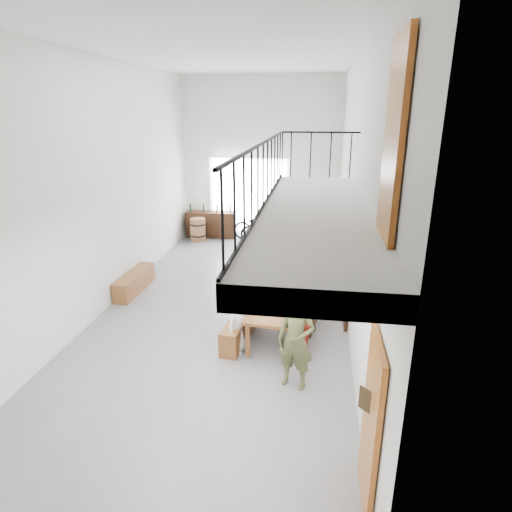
% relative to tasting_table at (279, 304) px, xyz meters
% --- Properties ---
extents(floor, '(12.00, 12.00, 0.00)m').
position_rel_tasting_table_xyz_m(floor, '(-1.33, 1.17, -0.71)').
color(floor, slate).
rests_on(floor, ground).
extents(room_walls, '(12.00, 12.00, 12.00)m').
position_rel_tasting_table_xyz_m(room_walls, '(-1.33, 1.17, 2.85)').
color(room_walls, white).
rests_on(room_walls, ground).
extents(gateway_portal, '(2.80, 0.08, 2.80)m').
position_rel_tasting_table_xyz_m(gateway_portal, '(-1.73, 7.11, 0.69)').
color(gateway_portal, white).
rests_on(gateway_portal, ground).
extents(right_wall_decor, '(0.07, 8.28, 5.07)m').
position_rel_tasting_table_xyz_m(right_wall_decor, '(1.37, -0.70, 1.04)').
color(right_wall_decor, '#A75D1D').
rests_on(right_wall_decor, ground).
extents(balcony, '(1.52, 5.62, 4.00)m').
position_rel_tasting_table_xyz_m(balcony, '(0.64, -1.96, 2.26)').
color(balcony, white).
rests_on(balcony, ground).
extents(tasting_table, '(1.16, 2.31, 0.79)m').
position_rel_tasting_table_xyz_m(tasting_table, '(0.00, 0.00, 0.00)').
color(tasting_table, brown).
rests_on(tasting_table, ground).
extents(bench_inner, '(0.64, 2.19, 0.50)m').
position_rel_tasting_table_xyz_m(bench_inner, '(-0.70, 0.02, -0.46)').
color(bench_inner, brown).
rests_on(bench_inner, ground).
extents(bench_wall, '(0.56, 1.77, 0.40)m').
position_rel_tasting_table_xyz_m(bench_wall, '(0.55, 0.09, -0.50)').
color(bench_wall, brown).
rests_on(bench_wall, ground).
extents(tableware, '(0.51, 1.45, 0.35)m').
position_rel_tasting_table_xyz_m(tableware, '(0.08, -0.09, 0.22)').
color(tableware, black).
rests_on(tableware, tasting_table).
extents(side_bench, '(0.42, 1.73, 0.48)m').
position_rel_tasting_table_xyz_m(side_bench, '(-3.83, 1.75, -0.46)').
color(side_bench, brown).
rests_on(side_bench, ground).
extents(oak_barrel, '(0.54, 0.54, 0.80)m').
position_rel_tasting_table_xyz_m(oak_barrel, '(-3.43, 6.30, -0.31)').
color(oak_barrel, brown).
rests_on(oak_barrel, ground).
extents(serving_counter, '(1.77, 0.55, 0.92)m').
position_rel_tasting_table_xyz_m(serving_counter, '(-3.08, 6.82, -0.24)').
color(serving_counter, '#351B0E').
rests_on(serving_counter, ground).
extents(counter_bottles, '(1.51, 0.15, 0.28)m').
position_rel_tasting_table_xyz_m(counter_bottles, '(-3.08, 6.78, 0.36)').
color(counter_bottles, black).
rests_on(counter_bottles, serving_counter).
extents(guest_left_a, '(0.52, 0.65, 1.17)m').
position_rel_tasting_table_xyz_m(guest_left_a, '(-0.74, -0.71, -0.12)').
color(guest_left_a, white).
rests_on(guest_left_a, ground).
extents(guest_left_b, '(0.39, 0.54, 1.37)m').
position_rel_tasting_table_xyz_m(guest_left_b, '(-0.68, -0.21, -0.02)').
color(guest_left_b, '#226973').
rests_on(guest_left_b, ground).
extents(guest_left_c, '(0.61, 0.71, 1.24)m').
position_rel_tasting_table_xyz_m(guest_left_c, '(-0.75, 0.49, -0.09)').
color(guest_left_c, white).
rests_on(guest_left_c, ground).
extents(guest_left_d, '(0.62, 0.86, 1.20)m').
position_rel_tasting_table_xyz_m(guest_left_d, '(-0.77, 0.84, -0.10)').
color(guest_left_d, '#226973').
rests_on(guest_left_d, ground).
extents(guest_right_a, '(0.44, 0.76, 1.22)m').
position_rel_tasting_table_xyz_m(guest_right_a, '(0.53, -0.48, -0.10)').
color(guest_right_a, red).
rests_on(guest_right_a, ground).
extents(guest_right_b, '(0.70, 1.27, 1.31)m').
position_rel_tasting_table_xyz_m(guest_right_b, '(0.59, 0.16, -0.05)').
color(guest_right_b, black).
rests_on(guest_right_b, ground).
extents(guest_right_c, '(0.52, 0.62, 1.09)m').
position_rel_tasting_table_xyz_m(guest_right_c, '(0.52, 0.72, -0.16)').
color(guest_right_c, white).
rests_on(guest_right_c, ground).
extents(host_standing, '(0.71, 0.56, 1.71)m').
position_rel_tasting_table_xyz_m(host_standing, '(0.42, -1.64, 0.15)').
color(host_standing, brown).
rests_on(host_standing, ground).
extents(potted_plant, '(0.52, 0.49, 0.47)m').
position_rel_tasting_table_xyz_m(potted_plant, '(1.12, 1.71, -0.47)').
color(potted_plant, '#1B5522').
rests_on(potted_plant, ground).
extents(bicycle_near, '(2.04, 1.04, 1.02)m').
position_rel_tasting_table_xyz_m(bicycle_near, '(-1.26, 6.52, -0.20)').
color(bicycle_near, black).
rests_on(bicycle_near, ground).
extents(bicycle_far, '(1.71, 0.58, 1.01)m').
position_rel_tasting_table_xyz_m(bicycle_far, '(-1.05, 6.19, -0.20)').
color(bicycle_far, black).
rests_on(bicycle_far, ground).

